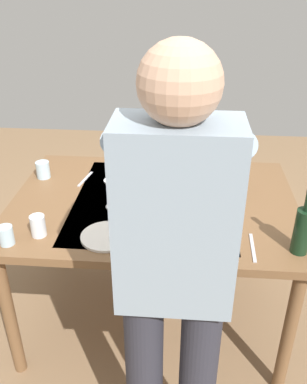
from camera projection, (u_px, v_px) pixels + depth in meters
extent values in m
plane|color=#846647|center=(153.00, 313.00, 2.49)|extent=(6.00, 6.00, 0.00)
cube|color=brown|center=(153.00, 204.00, 2.13)|extent=(1.44, 1.02, 0.04)
cube|color=beige|center=(153.00, 201.00, 2.12)|extent=(0.79, 0.87, 0.00)
cylinder|color=brown|center=(261.00, 226.00, 2.65)|extent=(0.06, 0.06, 0.74)
cylinder|color=brown|center=(61.00, 217.00, 2.74)|extent=(0.06, 0.06, 0.74)
cylinder|color=brown|center=(289.00, 333.00, 1.88)|extent=(0.06, 0.06, 0.74)
cylinder|color=brown|center=(9.00, 316.00, 1.98)|extent=(0.06, 0.06, 0.74)
cube|color=#523019|center=(199.00, 185.00, 2.96)|extent=(0.40, 0.40, 0.04)
cube|color=brown|center=(201.00, 143.00, 3.00)|extent=(0.40, 0.04, 0.45)
cylinder|color=brown|center=(220.00, 201.00, 3.21)|extent=(0.04, 0.04, 0.43)
cylinder|color=brown|center=(176.00, 199.00, 3.23)|extent=(0.04, 0.04, 0.43)
cylinder|color=brown|center=(222.00, 226.00, 2.91)|extent=(0.04, 0.04, 0.43)
cylinder|color=brown|center=(174.00, 223.00, 2.94)|extent=(0.04, 0.04, 0.43)
cylinder|color=#2D2D38|center=(144.00, 381.00, 1.59)|extent=(0.14, 0.14, 0.88)
cube|color=#8C9EAD|center=(176.00, 219.00, 1.22)|extent=(0.36, 0.20, 0.60)
sphere|color=tan|center=(180.00, 83.00, 1.03)|extent=(0.22, 0.22, 0.22)
cylinder|color=#8C9EAD|center=(128.00, 160.00, 1.41)|extent=(0.08, 0.52, 0.40)
cylinder|color=#8C9EAD|center=(230.00, 164.00, 1.38)|extent=(0.08, 0.52, 0.40)
cylinder|color=black|center=(302.00, 232.00, 1.70)|extent=(0.07, 0.07, 0.20)
cylinder|color=white|center=(237.00, 194.00, 2.17)|extent=(0.06, 0.06, 0.01)
cylinder|color=white|center=(238.00, 187.00, 2.15)|extent=(0.01, 0.01, 0.07)
cone|color=white|center=(239.00, 175.00, 2.12)|extent=(0.07, 0.07, 0.07)
cylinder|color=maroon|center=(239.00, 179.00, 2.13)|extent=(0.03, 0.03, 0.03)
cylinder|color=white|center=(112.00, 207.00, 2.06)|extent=(0.06, 0.06, 0.01)
cylinder|color=white|center=(112.00, 200.00, 2.04)|extent=(0.01, 0.01, 0.07)
cone|color=white|center=(111.00, 187.00, 2.01)|extent=(0.07, 0.07, 0.07)
cylinder|color=maroon|center=(111.00, 191.00, 2.02)|extent=(0.03, 0.03, 0.03)
cylinder|color=silver|center=(43.00, 170.00, 2.32)|extent=(0.08, 0.08, 0.09)
cylinder|color=silver|center=(138.00, 158.00, 2.44)|extent=(0.07, 0.07, 0.11)
cylinder|color=silver|center=(6.00, 235.00, 1.77)|extent=(0.06, 0.06, 0.09)
cylinder|color=silver|center=(38.00, 226.00, 1.83)|extent=(0.07, 0.07, 0.10)
cylinder|color=white|center=(197.00, 220.00, 1.90)|extent=(0.30, 0.30, 0.05)
cylinder|color=#C6562D|center=(197.00, 216.00, 1.89)|extent=(0.22, 0.22, 0.03)
cylinder|color=white|center=(198.00, 166.00, 2.40)|extent=(0.18, 0.18, 0.05)
cylinder|color=#4C843D|center=(198.00, 163.00, 2.39)|extent=(0.13, 0.13, 0.03)
cylinder|color=white|center=(145.00, 191.00, 2.19)|extent=(0.23, 0.23, 0.01)
cylinder|color=white|center=(107.00, 236.00, 1.83)|extent=(0.23, 0.23, 0.01)
cube|color=silver|center=(253.00, 248.00, 1.77)|extent=(0.02, 0.20, 0.00)
cube|color=silver|center=(85.00, 179.00, 2.32)|extent=(0.05, 0.18, 0.00)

